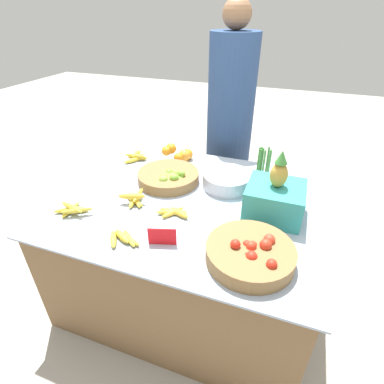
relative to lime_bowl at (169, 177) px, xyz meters
The scene contains 15 objects.
ground_plane 0.77m from the lime_bowl, 34.59° to the right, with size 12.00×12.00×0.00m, color #A39E93.
market_table 0.45m from the lime_bowl, 34.59° to the right, with size 1.42×1.19×0.70m.
lime_bowl is the anchor object (origin of this frame).
tomato_basket 0.77m from the lime_bowl, 39.79° to the right, with size 0.38×0.38×0.11m.
orange_pile 0.30m from the lime_bowl, 100.04° to the left, with size 0.19×0.15×0.12m.
metal_bowl 0.35m from the lime_bowl, 11.05° to the left, with size 0.29×0.29×0.09m.
price_sign 0.57m from the lime_bowl, 69.26° to the right, with size 0.12×0.04×0.09m.
produce_crate 0.65m from the lime_bowl, 10.79° to the right, with size 0.28×0.27×0.36m.
veg_bundle 0.59m from the lime_bowl, 24.88° to the left, with size 0.08×0.07×0.20m.
banana_bunch_front_left 0.40m from the lime_bowl, 148.06° to the left, with size 0.16×0.21×0.05m.
banana_bunch_front_center 0.57m from the lime_bowl, 87.95° to the right, with size 0.18×0.14×0.03m.
banana_bunch_middle_left 0.58m from the lime_bowl, 125.78° to the right, with size 0.21×0.15×0.05m.
banana_bunch_middle_right 0.29m from the lime_bowl, 106.88° to the right, with size 0.15×0.17×0.06m.
banana_bunch_front_right 0.34m from the lime_bowl, 61.63° to the right, with size 0.18×0.13×0.03m.
vendor_person 0.81m from the lime_bowl, 77.31° to the left, with size 0.35×0.35×1.67m.
Camera 1 is at (0.48, -1.31, 1.62)m, focal length 28.00 mm.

